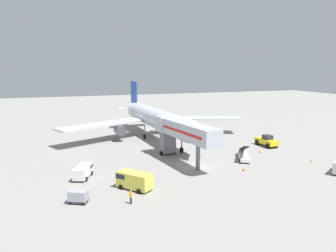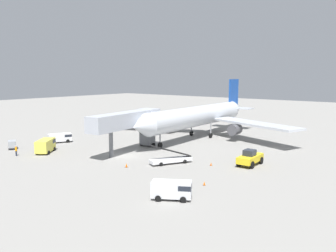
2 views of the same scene
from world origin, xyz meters
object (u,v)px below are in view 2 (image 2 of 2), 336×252
(service_van_rear_left, at_px, (61,137))
(safety_cone_alpha, at_px, (211,164))
(pushback_tug, at_px, (250,158))
(service_van_near_left, at_px, (173,189))
(jet_bridge, at_px, (130,122))
(baggage_cart_far_left, at_px, (12,144))
(safety_cone_charlie, at_px, (204,183))
(ground_crew_worker_foreground, at_px, (16,150))
(airplane_at_gate, at_px, (200,116))
(belt_loader_truck, at_px, (171,159))
(service_van_near_right, at_px, (46,145))
(safety_cone_bravo, at_px, (126,165))

(service_van_rear_left, distance_m, safety_cone_alpha, 34.18)
(pushback_tug, xyz_separation_m, service_van_near_left, (-0.10, -19.17, 0.03))
(jet_bridge, bearing_deg, service_van_rear_left, -170.74)
(baggage_cart_far_left, xyz_separation_m, safety_cone_charlie, (40.02, 4.06, -0.62))
(safety_cone_alpha, bearing_deg, ground_crew_worker_foreground, -152.69)
(airplane_at_gate, distance_m, ground_crew_worker_foreground, 37.98)
(safety_cone_alpha, distance_m, safety_cone_charlie, 9.86)
(belt_loader_truck, xyz_separation_m, safety_cone_charlie, (10.03, -5.92, -0.52))
(pushback_tug, relative_size, service_van_near_left, 1.15)
(airplane_at_gate, xyz_separation_m, baggage_cart_far_left, (-20.45, -32.50, -3.90))
(belt_loader_truck, height_order, service_van_near_left, belt_loader_truck)
(belt_loader_truck, height_order, safety_cone_charlie, belt_loader_truck)
(service_van_near_right, xyz_separation_m, baggage_cart_far_left, (-7.56, -2.28, -0.47))
(service_van_near_left, xyz_separation_m, safety_cone_alpha, (-4.41, 15.20, -0.92))
(service_van_near_right, bearing_deg, ground_crew_worker_foreground, -108.41)
(service_van_near_left, relative_size, ground_crew_worker_foreground, 2.71)
(belt_loader_truck, bearing_deg, service_van_near_left, -50.98)
(service_van_near_right, distance_m, safety_cone_charlie, 32.53)
(jet_bridge, bearing_deg, safety_cone_charlie, -21.13)
(belt_loader_truck, distance_m, service_van_rear_left, 28.42)
(baggage_cart_far_left, bearing_deg, service_van_near_right, 16.80)
(pushback_tug, relative_size, ground_crew_worker_foreground, 3.11)
(service_van_near_left, relative_size, service_van_rear_left, 0.98)
(airplane_at_gate, xyz_separation_m, service_van_rear_left, (-18.89, -23.06, -3.69))
(service_van_rear_left, bearing_deg, ground_crew_worker_foreground, -69.52)
(safety_cone_bravo, bearing_deg, pushback_tug, 42.54)
(belt_loader_truck, bearing_deg, service_van_near_right, -161.05)
(belt_loader_truck, height_order, service_van_rear_left, belt_loader_truck)
(belt_loader_truck, bearing_deg, jet_bridge, 168.49)
(safety_cone_bravo, bearing_deg, service_van_rear_left, 167.65)
(jet_bridge, bearing_deg, belt_loader_truck, -11.51)
(pushback_tug, bearing_deg, jet_bridge, -167.87)
(pushback_tug, relative_size, service_van_near_right, 1.06)
(ground_crew_worker_foreground, bearing_deg, safety_cone_charlie, 10.78)
(belt_loader_truck, bearing_deg, airplane_at_gate, 112.94)
(pushback_tug, bearing_deg, service_van_near_right, -155.90)
(belt_loader_truck, relative_size, ground_crew_worker_foreground, 3.89)
(service_van_near_left, height_order, safety_cone_bravo, service_van_near_left)
(jet_bridge, relative_size, baggage_cart_far_left, 6.79)
(service_van_near_right, distance_m, service_van_near_left, 32.74)
(service_van_near_right, bearing_deg, jet_bridge, 41.54)
(airplane_at_gate, bearing_deg, service_van_near_right, -113.11)
(baggage_cart_far_left, xyz_separation_m, safety_cone_bravo, (26.16, 4.06, -0.56))
(safety_cone_charlie, bearing_deg, service_van_rear_left, 172.03)
(service_van_rear_left, xyz_separation_m, safety_cone_bravo, (24.60, -5.38, -0.76))
(pushback_tug, xyz_separation_m, safety_cone_alpha, (-4.51, -3.97, -0.89))
(belt_loader_truck, height_order, service_van_near_right, belt_loader_truck)
(belt_loader_truck, height_order, safety_cone_bravo, belt_loader_truck)
(airplane_at_gate, relative_size, safety_cone_alpha, 89.46)
(service_van_near_right, relative_size, service_van_near_left, 1.08)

